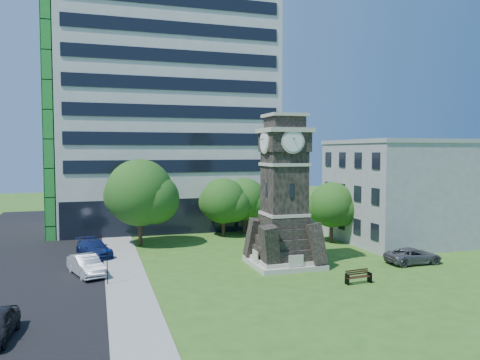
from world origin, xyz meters
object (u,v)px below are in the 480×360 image
object	(u,v)px
car_street_mid	(86,265)
park_bench	(358,276)
car_street_north	(94,248)
clock_tower	(284,200)
street_sign	(107,262)
car_east_lot	(413,256)

from	to	relation	value
car_street_mid	park_bench	size ratio (longest dim) A/B	2.45
car_street_mid	car_street_north	world-z (taller)	car_street_mid
clock_tower	car_street_mid	size ratio (longest dim) A/B	2.64
park_bench	car_street_north	bearing A→B (deg)	135.59
car_street_north	street_sign	size ratio (longest dim) A/B	1.95
car_east_lot	car_street_mid	bearing A→B (deg)	81.13
clock_tower	car_street_north	distance (m)	17.31
car_street_mid	street_sign	xyz separation A→B (m)	(1.45, -3.01, 0.85)
park_bench	street_sign	size ratio (longest dim) A/B	0.73
clock_tower	car_east_lot	size ratio (longest dim) A/B	2.61
clock_tower	street_sign	size ratio (longest dim) A/B	4.73
car_street_north	clock_tower	bearing A→B (deg)	-46.79
car_street_north	car_east_lot	bearing A→B (deg)	-41.59
clock_tower	car_street_north	xyz separation A→B (m)	(-14.76, 7.80, -4.55)
clock_tower	car_east_lot	xyz separation A→B (m)	(10.38, -2.69, -4.63)
car_street_north	car_east_lot	xyz separation A→B (m)	(25.14, -10.49, -0.08)
car_street_mid	street_sign	size ratio (longest dim) A/B	1.80
clock_tower	car_east_lot	distance (m)	11.68
street_sign	car_street_north	bearing A→B (deg)	75.78
car_street_mid	car_east_lot	world-z (taller)	car_street_mid
clock_tower	street_sign	distance (m)	14.42
car_street_mid	car_east_lot	distance (m)	25.99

